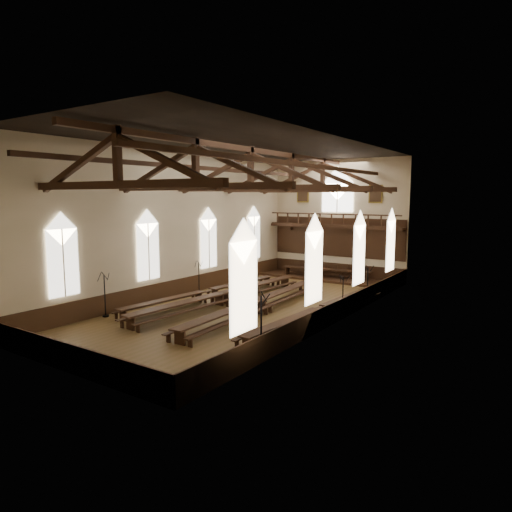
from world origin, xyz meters
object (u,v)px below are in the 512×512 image
(refectory_row_c, at_px, (258,303))
(high_table, at_px, (326,270))
(refectory_row_d, at_px, (321,310))
(candelabrum_left_far, at_px, (245,270))
(candelabrum_left_mid, at_px, (199,283))
(refectory_row_b, at_px, (223,296))
(candelabrum_right_near, at_px, (261,337))
(candelabrum_right_far, at_px, (367,290))
(dais, at_px, (326,278))
(candelabrum_left_near, at_px, (105,303))
(candelabrum_right_mid, at_px, (343,302))
(refectory_row_a, at_px, (207,292))

(refectory_row_c, relative_size, high_table, 1.98)
(refectory_row_d, bearing_deg, candelabrum_left_far, 144.77)
(refectory_row_c, height_order, candelabrum_left_far, candelabrum_left_far)
(high_table, height_order, candelabrum_left_mid, candelabrum_left_mid)
(refectory_row_b, distance_m, candelabrum_left_mid, 4.28)
(high_table, xyz_separation_m, candelabrum_left_mid, (-5.32, -9.96, -0.09))
(candelabrum_right_near, bearing_deg, candelabrum_right_far, 90.00)
(dais, relative_size, candelabrum_right_near, 3.97)
(dais, distance_m, candelabrum_left_far, 6.80)
(candelabrum_right_near, bearing_deg, candelabrum_left_near, 177.40)
(candelabrum_left_far, bearing_deg, candelabrum_right_mid, -27.30)
(refectory_row_a, bearing_deg, refectory_row_c, -9.96)
(candelabrum_left_mid, bearing_deg, candelabrum_left_near, -90.00)
(candelabrum_left_mid, height_order, candelabrum_right_mid, candelabrum_right_mid)
(refectory_row_d, relative_size, candelabrum_left_near, 5.40)
(refectory_row_a, relative_size, candelabrum_right_near, 4.88)
(high_table, height_order, candelabrum_right_far, candelabrum_right_far)
(refectory_row_a, height_order, candelabrum_right_mid, candelabrum_right_mid)
(refectory_row_a, relative_size, candelabrum_left_near, 5.36)
(high_table, distance_m, candelabrum_left_near, 18.89)
(candelabrum_left_mid, bearing_deg, high_table, 61.89)
(dais, xyz_separation_m, candelabrum_right_mid, (5.78, -9.90, 0.62))
(refectory_row_a, relative_size, refectory_row_c, 0.93)
(refectory_row_b, xyz_separation_m, refectory_row_d, (6.76, 0.39, -0.07))
(refectory_row_d, distance_m, candelabrum_left_mid, 10.65)
(refectory_row_d, xyz_separation_m, candelabrum_right_mid, (0.58, 1.70, 0.20))
(refectory_row_b, distance_m, high_table, 12.09)
(refectory_row_a, height_order, candelabrum_right_far, candelabrum_right_far)
(high_table, distance_m, candelabrum_left_mid, 11.29)
(refectory_row_a, xyz_separation_m, refectory_row_b, (1.70, -0.49, 0.08))
(dais, bearing_deg, candelabrum_left_far, -141.93)
(refectory_row_b, bearing_deg, candelabrum_right_near, -42.15)
(candelabrum_right_near, distance_m, candelabrum_right_far, 12.76)
(refectory_row_a, xyz_separation_m, refectory_row_d, (8.46, -0.10, 0.01))
(refectory_row_a, distance_m, refectory_row_d, 8.46)
(refectory_row_a, bearing_deg, candelabrum_left_mid, 143.27)
(refectory_row_d, bearing_deg, refectory_row_c, -169.29)
(candelabrum_right_near, bearing_deg, high_table, 107.24)
(refectory_row_b, height_order, candelabrum_right_mid, candelabrum_right_mid)
(dais, height_order, candelabrum_right_far, candelabrum_right_far)
(refectory_row_c, xyz_separation_m, candelabrum_left_far, (-6.72, 8.15, 0.28))
(candelabrum_left_far, bearing_deg, candelabrum_right_near, -52.49)
(refectory_row_a, relative_size, refectory_row_d, 0.99)
(dais, distance_m, candelabrum_left_mid, 11.31)
(refectory_row_b, distance_m, refectory_row_d, 6.77)
(candelabrum_right_far, bearing_deg, dais, 134.58)
(candelabrum_left_mid, height_order, candelabrum_right_near, candelabrum_right_near)
(refectory_row_c, relative_size, candelabrum_right_far, 6.13)
(refectory_row_c, height_order, candelabrum_right_far, candelabrum_right_far)
(refectory_row_c, height_order, candelabrum_left_mid, candelabrum_left_mid)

